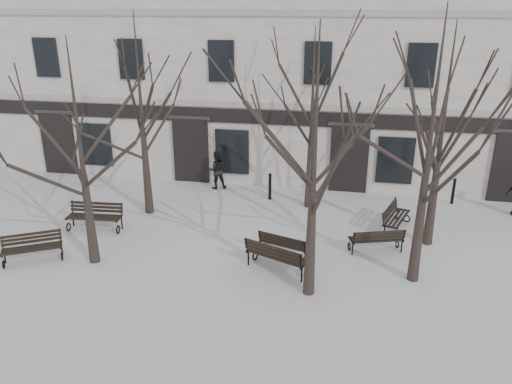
% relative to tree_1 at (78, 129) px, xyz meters
% --- Properties ---
extents(ground, '(100.00, 100.00, 0.00)m').
position_rel_tree_1_xyz_m(ground, '(4.28, -0.10, -4.30)').
color(ground, silver).
rests_on(ground, ground).
extents(building, '(40.40, 10.20, 11.40)m').
position_rel_tree_1_xyz_m(building, '(4.28, 12.86, 1.21)').
color(building, silver).
rests_on(building, ground).
extents(tree_1, '(4.82, 4.82, 6.89)m').
position_rel_tree_1_xyz_m(tree_1, '(0.00, 0.00, 0.00)').
color(tree_1, black).
rests_on(tree_1, ground).
extents(tree_2, '(5.15, 5.15, 7.36)m').
position_rel_tree_1_xyz_m(tree_2, '(6.84, -0.58, 0.30)').
color(tree_2, black).
rests_on(tree_2, ground).
extents(tree_3, '(5.41, 5.41, 7.73)m').
position_rel_tree_1_xyz_m(tree_3, '(9.81, 0.71, 0.53)').
color(tree_3, black).
rests_on(tree_3, ground).
extents(tree_4, '(5.25, 5.25, 7.50)m').
position_rel_tree_1_xyz_m(tree_4, '(0.22, 4.05, 0.38)').
color(tree_4, black).
rests_on(tree_4, ground).
extents(tree_5, '(4.85, 4.85, 6.92)m').
position_rel_tree_1_xyz_m(tree_5, '(6.28, 5.80, 0.02)').
color(tree_5, black).
rests_on(tree_5, ground).
extents(tree_6, '(5.08, 5.08, 7.26)m').
position_rel_tree_1_xyz_m(tree_6, '(10.55, 3.25, 0.24)').
color(tree_6, black).
rests_on(tree_6, ground).
extents(bench_0, '(1.85, 1.42, 0.90)m').
position_rel_tree_1_xyz_m(bench_0, '(-1.92, -0.31, -3.81)').
color(bench_0, black).
rests_on(bench_0, ground).
extents(bench_1, '(1.75, 1.09, 0.84)m').
position_rel_tree_1_xyz_m(bench_1, '(5.87, 1.41, -3.85)').
color(bench_1, black).
rests_on(bench_1, ground).
extents(bench_2, '(2.08, 1.41, 1.00)m').
position_rel_tree_1_xyz_m(bench_2, '(5.76, 0.41, -3.76)').
color(bench_2, black).
rests_on(bench_2, ground).
extents(bench_3, '(1.99, 0.85, 0.98)m').
position_rel_tree_1_xyz_m(bench_3, '(-1.09, 2.23, -3.77)').
color(bench_3, black).
rests_on(bench_3, ground).
extents(bench_4, '(1.84, 1.11, 0.88)m').
position_rel_tree_1_xyz_m(bench_4, '(8.80, 2.26, -3.82)').
color(bench_4, black).
rests_on(bench_4, ground).
extents(bench_5, '(1.20, 1.91, 0.92)m').
position_rel_tree_1_xyz_m(bench_5, '(9.51, 4.19, -3.80)').
color(bench_5, black).
rests_on(bench_5, ground).
extents(bollard_a, '(0.15, 0.15, 1.14)m').
position_rel_tree_1_xyz_m(bollard_a, '(4.63, 6.26, -3.69)').
color(bollard_a, black).
rests_on(bollard_a, ground).
extents(bollard_b, '(0.14, 0.14, 1.09)m').
position_rel_tree_1_xyz_m(bollard_b, '(12.01, 7.16, -3.72)').
color(bollard_b, black).
rests_on(bollard_b, ground).
extents(pedestrian_b, '(1.00, 0.90, 1.70)m').
position_rel_tree_1_xyz_m(pedestrian_b, '(2.13, 7.15, -4.30)').
color(pedestrian_b, black).
rests_on(pedestrian_b, ground).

